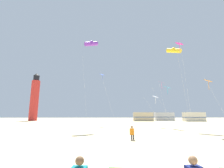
# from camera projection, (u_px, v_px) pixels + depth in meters

# --- Properties ---
(ground) EXTENTS (200.00, 200.00, 0.00)m
(ground) POSITION_uv_depth(u_px,v_px,m) (134.00, 165.00, 6.70)
(ground) COLOR beige
(kite_flyer_standing) EXTENTS (0.44, 0.56, 1.16)m
(kite_flyer_standing) POSITION_uv_depth(u_px,v_px,m) (132.00, 132.00, 13.47)
(kite_flyer_standing) COLOR orange
(kite_flyer_standing) RESTS_ON ground
(kite_tube_gold) EXTENTS (2.58, 2.82, 12.91)m
(kite_tube_gold) POSITION_uv_depth(u_px,v_px,m) (174.00, 50.00, 25.61)
(kite_tube_gold) COLOR silver
(kite_tube_gold) RESTS_ON ground
(kite_tube_violet) EXTENTS (2.75, 2.66, 14.23)m
(kite_tube_violet) POSITION_uv_depth(u_px,v_px,m) (91.00, 44.00, 26.17)
(kite_tube_violet) COLOR silver
(kite_tube_violet) RESTS_ON ground
(kite_diamond_rainbow) EXTENTS (1.31, 1.31, 7.92)m
(kite_diamond_rainbow) POSITION_uv_depth(u_px,v_px,m) (162.00, 84.00, 28.16)
(kite_diamond_rainbow) COLOR silver
(kite_diamond_rainbow) RESTS_ON ground
(kite_diamond_white) EXTENTS (2.93, 2.93, 5.40)m
(kite_diamond_white) POSITION_uv_depth(u_px,v_px,m) (155.00, 98.00, 28.27)
(kite_diamond_white) COLOR silver
(kite_diamond_white) RESTS_ON ground
(kite_diamond_orange) EXTENTS (2.89, 2.10, 6.55)m
(kite_diamond_orange) POSITION_uv_depth(u_px,v_px,m) (209.00, 82.00, 20.33)
(kite_diamond_orange) COLOR silver
(kite_diamond_orange) RESTS_ON ground
(kite_diamond_cyan) EXTENTS (3.10, 3.10, 6.61)m
(kite_diamond_cyan) POSITION_uv_depth(u_px,v_px,m) (167.00, 89.00, 25.51)
(kite_diamond_cyan) COLOR silver
(kite_diamond_cyan) RESTS_ON ground
(kite_diamond_magenta) EXTENTS (1.33, 1.33, 11.92)m
(kite_diamond_magenta) POSITION_uv_depth(u_px,v_px,m) (180.00, 47.00, 21.91)
(kite_diamond_magenta) COLOR silver
(kite_diamond_magenta) RESTS_ON ground
(kite_diamond_blue) EXTENTS (3.43, 3.43, 10.45)m
(kite_diamond_blue) POSITION_uv_depth(u_px,v_px,m) (103.00, 77.00, 32.99)
(kite_diamond_blue) COLOR silver
(kite_diamond_blue) RESTS_ON ground
(lighthouse_distant) EXTENTS (2.80, 2.80, 16.80)m
(lighthouse_distant) POSITION_uv_depth(u_px,v_px,m) (35.00, 98.00, 56.11)
(lighthouse_distant) COLOR red
(lighthouse_distant) RESTS_ON ground
(rv_van_tan) EXTENTS (6.57, 2.72, 2.80)m
(rv_van_tan) POSITION_uv_depth(u_px,v_px,m) (143.00, 117.00, 52.40)
(rv_van_tan) COLOR #C6B28C
(rv_van_tan) RESTS_ON ground
(rv_van_silver) EXTENTS (6.55, 2.67, 2.80)m
(rv_van_silver) POSITION_uv_depth(u_px,v_px,m) (164.00, 117.00, 55.31)
(rv_van_silver) COLOR #B7BABF
(rv_van_silver) RESTS_ON ground
(rv_van_cream) EXTENTS (6.44, 2.35, 2.80)m
(rv_van_cream) POSITION_uv_depth(u_px,v_px,m) (194.00, 117.00, 49.77)
(rv_van_cream) COLOR beige
(rv_van_cream) RESTS_ON ground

